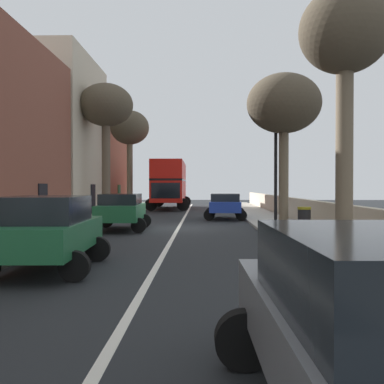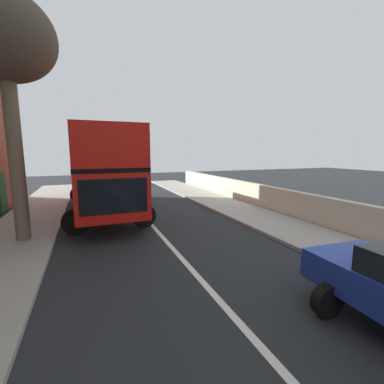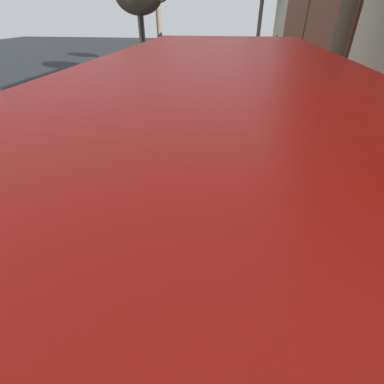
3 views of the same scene
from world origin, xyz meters
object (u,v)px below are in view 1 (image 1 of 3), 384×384
street_tree_left_4 (106,108)px  street_tree_right_1 (345,40)px  parked_car_green_left_3 (47,229)px  parked_car_blue_right_1 (225,204)px  litter_bin_right (304,219)px  lamppost_right (276,144)px  double_decker_bus (170,182)px  street_tree_left_0 (130,130)px  parked_car_green_left_0 (121,209)px  street_tree_right_3 (284,106)px

street_tree_left_4 → street_tree_right_1: bearing=-58.9°
parked_car_green_left_3 → street_tree_left_4: street_tree_left_4 is taller
parked_car_blue_right_1 → litter_bin_right: size_ratio=4.11×
parked_car_green_left_3 → lamppost_right: size_ratio=0.64×
double_decker_bus → street_tree_left_0: 6.25m
street_tree_right_1 → street_tree_left_4: street_tree_left_4 is taller
double_decker_bus → parked_car_green_left_0: (-0.80, -18.72, -1.42)m
parked_car_green_left_3 → litter_bin_right: 11.11m
parked_car_green_left_0 → street_tree_right_1: 11.81m
street_tree_right_3 → street_tree_left_0: bearing=119.4°
double_decker_bus → street_tree_right_3: street_tree_right_3 is taller
double_decker_bus → parked_car_green_left_3: (-0.80, -28.14, -1.37)m
parked_car_green_left_3 → street_tree_right_1: 9.02m
lamppost_right → double_decker_bus: bearing=107.3°
parked_car_green_left_0 → parked_car_green_left_3: (0.00, -9.42, 0.04)m
street_tree_right_1 → street_tree_right_3: street_tree_right_1 is taller
street_tree_left_0 → street_tree_right_3: street_tree_left_0 is taller
parked_car_blue_right_1 → parked_car_green_left_3: bearing=-107.2°
street_tree_right_3 → street_tree_right_1: bearing=-86.6°
double_decker_bus → parked_car_green_left_0: size_ratio=2.55×
parked_car_green_left_0 → litter_bin_right: (7.80, -1.52, -0.31)m
parked_car_green_left_3 → street_tree_right_3: 11.67m
parked_car_blue_right_1 → street_tree_left_0: street_tree_left_0 is taller
lamppost_right → litter_bin_right: bearing=-45.2°
parked_car_blue_right_1 → street_tree_right_1: (2.41, -14.46, 4.97)m
parked_car_blue_right_1 → street_tree_right_3: bearing=-75.6°
lamppost_right → street_tree_right_3: bearing=-71.7°
street_tree_left_0 → parked_car_green_left_0: bearing=-82.0°
parked_car_green_left_3 → street_tree_right_3: (7.02, 8.25, 4.35)m
lamppost_right → litter_bin_right: (1.00, -1.01, -3.18)m
litter_bin_right → parked_car_green_left_3: bearing=-134.6°
parked_car_green_left_0 → parked_car_green_left_3: parked_car_green_left_3 is taller
double_decker_bus → parked_car_green_left_0: double_decker_bus is taller
street_tree_right_3 → litter_bin_right: (0.78, -0.34, -4.70)m
parked_car_green_left_0 → parked_car_blue_right_1: bearing=53.3°
parked_car_green_left_0 → street_tree_left_0: (-2.09, 14.97, 5.49)m
street_tree_left_4 → litter_bin_right: size_ratio=8.47×
double_decker_bus → parked_car_green_left_3: double_decker_bus is taller
street_tree_right_3 → lamppost_right: size_ratio=1.04×
double_decker_bus → street_tree_left_0: (-2.89, -3.75, 4.08)m
double_decker_bus → litter_bin_right: bearing=-70.9°
parked_car_blue_right_1 → lamppost_right: bearing=-76.0°
double_decker_bus → street_tree_left_4: bearing=-109.3°
street_tree_right_1 → litter_bin_right: bearing=86.4°
street_tree_left_0 → street_tree_right_1: bearing=-67.3°
street_tree_right_1 → litter_bin_right: size_ratio=7.09×
parked_car_green_left_0 → parked_car_green_left_3: size_ratio=0.99×
street_tree_right_1 → parked_car_blue_right_1: bearing=99.5°
parked_car_blue_right_1 → street_tree_left_4: bearing=163.7°
parked_car_green_left_0 → street_tree_right_1: street_tree_right_1 is taller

